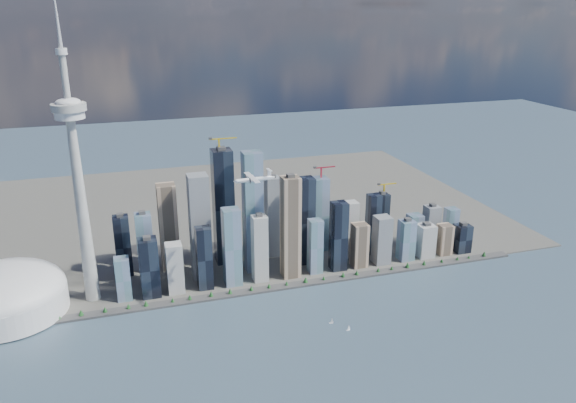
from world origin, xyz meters
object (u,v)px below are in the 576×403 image
object	(u,v)px
dome_stadium	(6,294)
airplane	(254,179)
sailboat_west	(349,328)
sailboat_east	(332,321)
needle_tower	(78,177)

from	to	relation	value
dome_stadium	airplane	size ratio (longest dim) A/B	2.88
sailboat_west	sailboat_east	distance (m)	34.24
needle_tower	airplane	bearing A→B (deg)	-28.36
needle_tower	sailboat_east	bearing A→B (deg)	-27.96
dome_stadium	sailboat_west	size ratio (longest dim) A/B	18.99
dome_stadium	sailboat_east	xyz separation A→B (m)	(528.71, -196.31, -35.94)
dome_stadium	sailboat_east	bearing A→B (deg)	-20.37
sailboat_west	airplane	bearing A→B (deg)	136.84
needle_tower	dome_stadium	bearing A→B (deg)	-175.91
airplane	dome_stadium	bearing A→B (deg)	157.85
dome_stadium	airplane	xyz separation A→B (m)	(412.50, -137.07, 211.45)
airplane	sailboat_east	world-z (taller)	airplane
needle_tower	sailboat_west	xyz separation A→B (m)	(407.85, -234.69, -232.46)
sailboat_west	needle_tower	bearing A→B (deg)	139.84
dome_stadium	sailboat_west	distance (m)	593.23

